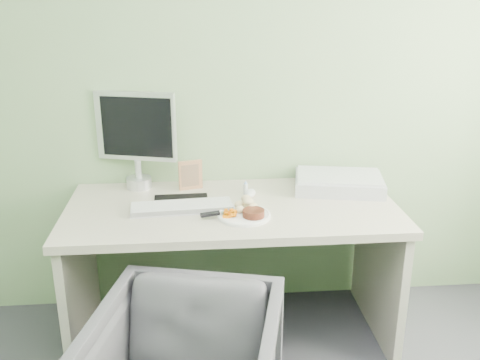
{
  "coord_description": "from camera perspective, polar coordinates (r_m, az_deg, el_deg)",
  "views": [
    {
      "loc": [
        -0.17,
        -0.76,
        1.71
      ],
      "look_at": [
        0.03,
        1.5,
        0.91
      ],
      "focal_mm": 40.0,
      "sensor_mm": 36.0,
      "label": 1
    }
  ],
  "objects": [
    {
      "name": "desk",
      "position": [
        2.66,
        -0.82,
        -6.41
      ],
      "size": [
        1.6,
        0.75,
        0.73
      ],
      "color": "beige",
      "rests_on": "floor"
    },
    {
      "name": "steak_knife",
      "position": [
        2.44,
        -2.38,
        -3.55
      ],
      "size": [
        0.23,
        0.08,
        0.02
      ],
      "rotation": [
        0.0,
        0.0,
        0.28
      ],
      "color": "silver",
      "rests_on": "plate"
    },
    {
      "name": "wall_back",
      "position": [
        2.79,
        -1.48,
        12.1
      ],
      "size": [
        3.5,
        0.0,
        3.5
      ],
      "primitive_type": "plane",
      "rotation": [
        1.57,
        0.0,
        0.0
      ],
      "color": "#82A271",
      "rests_on": "floor"
    },
    {
      "name": "photo_frame",
      "position": [
        2.79,
        -5.31,
        0.53
      ],
      "size": [
        0.12,
        0.05,
        0.16
      ],
      "primitive_type": "cube",
      "rotation": [
        0.0,
        0.0,
        0.27
      ],
      "color": "#A9714F",
      "rests_on": "desk"
    },
    {
      "name": "steak",
      "position": [
        2.43,
        1.45,
        -3.55
      ],
      "size": [
        0.11,
        0.11,
        0.03
      ],
      "primitive_type": "cylinder",
      "rotation": [
        0.0,
        0.0,
        0.06
      ],
      "color": "black",
      "rests_on": "plate"
    },
    {
      "name": "monitor",
      "position": [
        2.8,
        -11.01,
        4.78
      ],
      "size": [
        0.41,
        0.16,
        0.5
      ],
      "rotation": [
        0.0,
        0.0,
        -0.27
      ],
      "color": "silver",
      "rests_on": "desk"
    },
    {
      "name": "mousepad",
      "position": [
        2.63,
        -6.3,
        -2.42
      ],
      "size": [
        0.27,
        0.24,
        0.0
      ],
      "primitive_type": "cube",
      "rotation": [
        0.0,
        0.0,
        0.02
      ],
      "color": "black",
      "rests_on": "desk"
    },
    {
      "name": "potato_pile",
      "position": [
        2.5,
        0.86,
        -2.61
      ],
      "size": [
        0.11,
        0.08,
        0.06
      ],
      "primitive_type": "ellipsoid",
      "rotation": [
        0.0,
        0.0,
        -0.06
      ],
      "color": "tan",
      "rests_on": "plate"
    },
    {
      "name": "scanner",
      "position": [
        2.83,
        10.48,
        -0.34
      ],
      "size": [
        0.5,
        0.38,
        0.07
      ],
      "primitive_type": "cube",
      "rotation": [
        0.0,
        0.0,
        -0.19
      ],
      "color": "silver",
      "rests_on": "desk"
    },
    {
      "name": "keyboard",
      "position": [
        2.55,
        -6.22,
        -2.83
      ],
      "size": [
        0.48,
        0.17,
        0.02
      ],
      "primitive_type": "cube",
      "rotation": [
        0.0,
        0.0,
        0.07
      ],
      "color": "white",
      "rests_on": "desk"
    },
    {
      "name": "carrot_heap",
      "position": [
        2.43,
        -0.97,
        -3.44
      ],
      "size": [
        0.07,
        0.06,
        0.04
      ],
      "primitive_type": "cube",
      "rotation": [
        0.0,
        0.0,
        -0.14
      ],
      "color": "orange",
      "rests_on": "plate"
    },
    {
      "name": "computer_mouse",
      "position": [
        2.7,
        1.08,
        -1.42
      ],
      "size": [
        0.08,
        0.11,
        0.03
      ],
      "primitive_type": "ellipsoid",
      "rotation": [
        0.0,
        0.0,
        -0.28
      ],
      "color": "white",
      "rests_on": "desk"
    },
    {
      "name": "eyedrop_bottle",
      "position": [
        2.73,
        0.6,
        -0.82
      ],
      "size": [
        0.02,
        0.02,
        0.07
      ],
      "color": "white",
      "rests_on": "desk"
    },
    {
      "name": "plate",
      "position": [
        2.46,
        0.43,
        -3.8
      ],
      "size": [
        0.25,
        0.25,
        0.01
      ],
      "primitive_type": "cylinder",
      "color": "white",
      "rests_on": "desk"
    }
  ]
}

